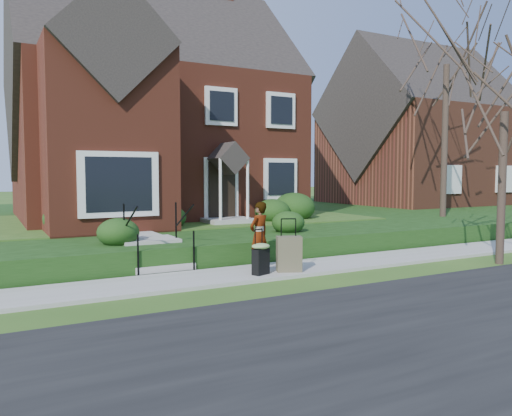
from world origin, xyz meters
TOP-DOWN VIEW (x-y plane):
  - ground at (0.00, 0.00)m, footprint 120.00×120.00m
  - street at (0.00, -5.00)m, footprint 60.00×6.00m
  - sidewalk at (0.00, 0.00)m, footprint 60.00×1.60m
  - terrace at (4.00, 10.90)m, footprint 44.00×20.00m
  - walkway at (-2.50, 5.00)m, footprint 1.20×6.00m
  - main_house at (-0.21, 9.61)m, footprint 10.40×10.20m
  - neighbour_house at (16.00, 11.00)m, footprint 9.40×8.00m
  - front_steps at (-2.50, 1.84)m, footprint 1.40×2.02m
  - foundation_shrubs at (0.57, 5.00)m, footprint 9.46×4.76m
  - woman at (-0.40, 0.34)m, footprint 0.66×0.54m
  - suitcase_black at (-0.77, -0.38)m, footprint 0.51×0.46m
  - suitcase_olive at (-0.03, -0.38)m, footprint 0.63×0.50m
  - tree_verge at (5.41, -1.79)m, footprint 4.20×4.20m
  - tree_gap at (9.80, 3.83)m, footprint 6.46×6.46m

SIDE VIEW (x-z plane):
  - ground at x=0.00m, z-range 0.00..0.00m
  - street at x=0.00m, z-range 0.00..0.01m
  - sidewalk at x=0.00m, z-range 0.00..0.08m
  - terrace at x=4.00m, z-range 0.00..0.60m
  - suitcase_black at x=-0.77m, z-range -0.03..0.97m
  - front_steps at x=-2.50m, z-range -0.28..1.22m
  - suitcase_olive at x=-0.03m, z-range -0.12..1.09m
  - walkway at x=-2.50m, z-range 0.60..0.66m
  - woman at x=-0.40m, z-range 0.08..1.64m
  - foundation_shrubs at x=0.57m, z-range 0.52..1.62m
  - tree_verge at x=5.41m, z-range 1.19..7.19m
  - neighbour_house at x=16.00m, z-range 0.65..9.85m
  - main_house at x=-0.21m, z-range 0.56..9.96m
  - tree_gap at x=9.80m, z-range 2.44..11.66m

